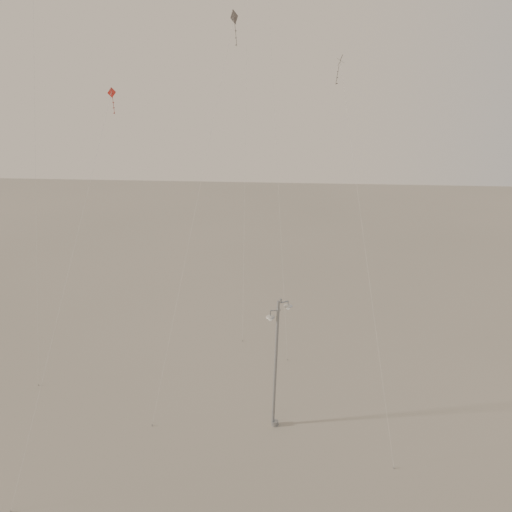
{
  "coord_description": "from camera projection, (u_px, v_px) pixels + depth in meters",
  "views": [
    {
      "loc": [
        3.73,
        -26.71,
        21.19
      ],
      "look_at": [
        1.1,
        5.0,
        10.5
      ],
      "focal_mm": 40.0,
      "sensor_mm": 36.0,
      "label": 1
    }
  ],
  "objects": [
    {
      "name": "kite_5",
      "position": [
        247.0,
        20.0,
        42.53
      ],
      "size": [
        0.45,
        6.23,
        31.55
      ],
      "rotation": [
        0.0,
        0.0,
        -1.3
      ],
      "color": "#955018",
      "rests_on": "ground"
    },
    {
      "name": "kite_4",
      "position": [
        353.0,
        158.0,
        33.42
      ],
      "size": [
        3.65,
        10.03,
        21.79
      ],
      "rotation": [
        0.0,
        0.0,
        1.9
      ],
      "color": "black",
      "rests_on": "ground"
    },
    {
      "name": "street_lamp",
      "position": [
        276.0,
        360.0,
        33.87
      ],
      "size": [
        1.52,
        0.95,
        8.48
      ],
      "color": "#94979C",
      "rests_on": "ground"
    },
    {
      "name": "ground",
      "position": [
        229.0,
        459.0,
        32.27
      ],
      "size": [
        160.0,
        160.0,
        0.0
      ],
      "primitive_type": "plane",
      "color": "gray",
      "rests_on": "ground"
    },
    {
      "name": "kite_3",
      "position": [
        86.0,
        200.0,
        31.7
      ],
      "size": [
        3.27,
        11.93,
        19.97
      ],
      "rotation": [
        0.0,
        0.0,
        -0.03
      ],
      "color": "maroon",
      "rests_on": "ground"
    },
    {
      "name": "kite_1",
      "position": [
        217.0,
        102.0,
        35.2
      ],
      "size": [
        4.71,
        8.79,
        24.42
      ],
      "rotation": [
        0.0,
        0.0,
        -0.55
      ],
      "color": "black",
      "rests_on": "ground"
    }
  ]
}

